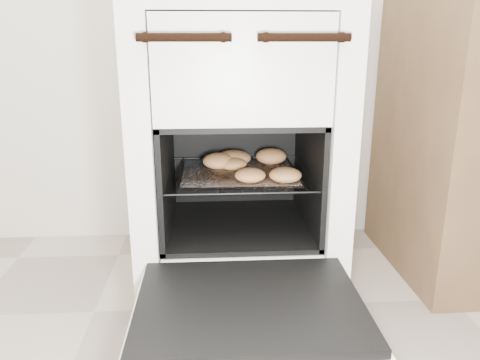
% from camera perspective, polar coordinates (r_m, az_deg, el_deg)
% --- Properties ---
extents(stove, '(0.53, 0.59, 0.82)m').
position_cam_1_polar(stove, '(1.33, -0.34, 3.45)').
color(stove, white).
rests_on(stove, ground).
extents(oven_door, '(0.48, 0.37, 0.03)m').
position_cam_1_polar(oven_door, '(1.00, 1.17, -15.22)').
color(oven_door, black).
rests_on(oven_door, stove).
extents(oven_rack, '(0.39, 0.37, 0.01)m').
position_cam_1_polar(oven_rack, '(1.28, -0.19, 0.82)').
color(oven_rack, black).
rests_on(oven_rack, stove).
extents(foil_sheet, '(0.30, 0.27, 0.01)m').
position_cam_1_polar(foil_sheet, '(1.27, -0.15, 0.83)').
color(foil_sheet, white).
rests_on(foil_sheet, oven_rack).
extents(baked_rolls, '(0.27, 0.29, 0.04)m').
position_cam_1_polar(baked_rolls, '(1.29, 0.51, 2.15)').
color(baked_rolls, '#BE834C').
rests_on(baked_rolls, foil_sheet).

